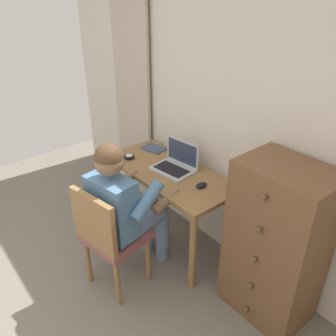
{
  "coord_description": "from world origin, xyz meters",
  "views": [
    {
      "loc": [
        1.56,
        0.25,
        2.15
      ],
      "look_at": [
        -0.27,
        1.75,
        0.84
      ],
      "focal_mm": 36.93,
      "sensor_mm": 36.0,
      "label": 1
    }
  ],
  "objects": [
    {
      "name": "wall_back",
      "position": [
        0.0,
        2.2,
        1.25
      ],
      "size": [
        4.8,
        0.05,
        2.5
      ],
      "primitive_type": "cube",
      "color": "beige",
      "rests_on": "ground_plane"
    },
    {
      "name": "curtain_panel",
      "position": [
        -1.3,
        2.13,
        1.08
      ],
      "size": [
        0.57,
        0.03,
        2.16
      ],
      "primitive_type": "cube",
      "color": "#BCAD99",
      "rests_on": "ground_plane"
    },
    {
      "name": "desk",
      "position": [
        -0.37,
        1.85,
        0.62
      ],
      "size": [
        1.19,
        0.56,
        0.74
      ],
      "color": "olive",
      "rests_on": "ground_plane"
    },
    {
      "name": "dresser",
      "position": [
        0.65,
        1.93,
        0.59
      ],
      "size": [
        0.58,
        0.45,
        1.18
      ],
      "color": "brown",
      "rests_on": "ground_plane"
    },
    {
      "name": "chair",
      "position": [
        -0.23,
        1.16,
        0.51
      ],
      "size": [
        0.48,
        0.47,
        0.9
      ],
      "color": "#8A4A4B",
      "rests_on": "ground_plane"
    },
    {
      "name": "person_seated",
      "position": [
        -0.26,
        1.34,
        0.69
      ],
      "size": [
        0.6,
        0.63,
        1.22
      ],
      "color": "#6B84AD",
      "rests_on": "ground_plane"
    },
    {
      "name": "laptop",
      "position": [
        -0.36,
        1.91,
        0.79
      ],
      "size": [
        0.37,
        0.29,
        0.24
      ],
      "color": "#B7BABF",
      "rests_on": "desk"
    },
    {
      "name": "computer_mouse",
      "position": [
        -0.02,
        1.87,
        0.76
      ],
      "size": [
        0.06,
        0.1,
        0.03
      ],
      "primitive_type": "ellipsoid",
      "rotation": [
        0.0,
        0.0,
        -0.03
      ],
      "color": "black",
      "rests_on": "desk"
    },
    {
      "name": "desk_clock",
      "position": [
        -0.77,
        1.71,
        0.76
      ],
      "size": [
        0.09,
        0.09,
        0.03
      ],
      "color": "black",
      "rests_on": "desk"
    },
    {
      "name": "notebook_pad",
      "position": [
        -0.78,
        2.0,
        0.75
      ],
      "size": [
        0.24,
        0.19,
        0.01
      ],
      "primitive_type": "cube",
      "rotation": [
        0.0,
        0.0,
        0.22
      ],
      "color": "#3D4C6B",
      "rests_on": "desk"
    }
  ]
}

